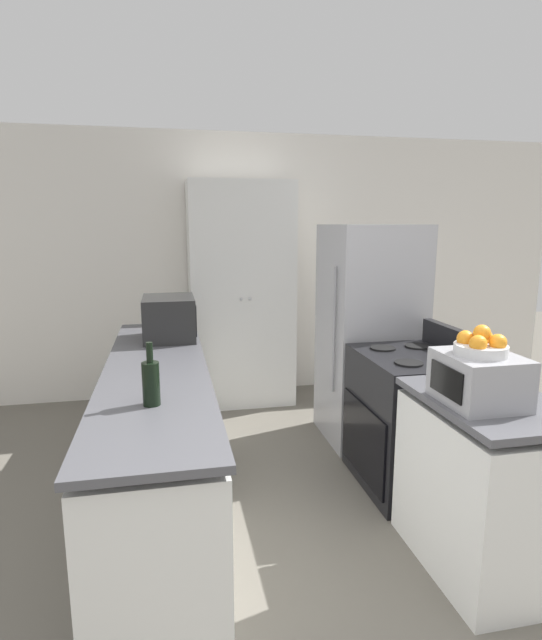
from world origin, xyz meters
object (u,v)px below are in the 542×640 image
(wine_bottle, at_px, (151,382))
(toaster_oven, at_px, (479,379))
(stove, at_px, (410,419))
(pantry_cabinet, at_px, (241,295))
(microwave, at_px, (169,318))
(refrigerator, at_px, (369,334))
(fruit_bowl, at_px, (481,345))

(wine_bottle, bearing_deg, toaster_oven, -10.78)
(stove, relative_size, wine_bottle, 3.51)
(stove, bearing_deg, wine_bottle, -160.37)
(pantry_cabinet, distance_m, stove, 2.12)
(pantry_cabinet, bearing_deg, microwave, -123.10)
(microwave, bearing_deg, refrigerator, -0.33)
(wine_bottle, distance_m, fruit_bowl, 1.53)
(pantry_cabinet, bearing_deg, refrigerator, -50.26)
(refrigerator, xyz_separation_m, wine_bottle, (-1.65, -1.37, 0.15))
(fruit_bowl, bearing_deg, pantry_cabinet, 104.81)
(stove, distance_m, wine_bottle, 1.82)
(stove, bearing_deg, microwave, 152.67)
(pantry_cabinet, distance_m, toaster_oven, 2.80)
(refrigerator, xyz_separation_m, microwave, (-1.56, 0.01, 0.19))
(toaster_oven, bearing_deg, refrigerator, 84.83)
(pantry_cabinet, relative_size, fruit_bowl, 8.85)
(refrigerator, relative_size, fruit_bowl, 7.20)
(toaster_oven, bearing_deg, pantry_cabinet, 105.05)
(pantry_cabinet, xyz_separation_m, toaster_oven, (0.73, -2.71, -0.04))
(pantry_cabinet, distance_m, microwave, 1.25)
(refrigerator, relative_size, toaster_oven, 4.58)
(pantry_cabinet, height_order, toaster_oven, pantry_cabinet)
(wine_bottle, height_order, fruit_bowl, fruit_bowl)
(stove, distance_m, fruit_bowl, 1.15)
(toaster_oven, bearing_deg, microwave, 130.32)
(microwave, distance_m, wine_bottle, 1.38)
(pantry_cabinet, relative_size, microwave, 4.53)
(stove, xyz_separation_m, refrigerator, (0.02, 0.79, 0.41))
(refrigerator, bearing_deg, stove, -91.68)
(refrigerator, bearing_deg, microwave, 179.67)
(refrigerator, distance_m, toaster_oven, 1.67)
(microwave, xyz_separation_m, wine_bottle, (-0.09, -1.38, -0.04))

